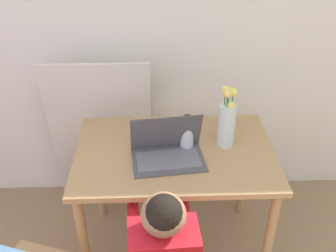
# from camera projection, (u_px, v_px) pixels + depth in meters

# --- Properties ---
(wall_back) EXTENTS (6.40, 0.05, 2.50)m
(wall_back) POSITION_uv_depth(u_px,v_px,m) (185.00, 19.00, 2.32)
(wall_back) COLOR white
(wall_back) RESTS_ON ground_plane
(dining_table) EXTENTS (1.05, 0.70, 0.74)m
(dining_table) POSITION_uv_depth(u_px,v_px,m) (175.00, 166.00, 2.12)
(dining_table) COLOR tan
(dining_table) RESTS_ON ground_plane
(person_seated) EXTENTS (0.31, 0.44, 0.98)m
(person_seated) POSITION_uv_depth(u_px,v_px,m) (163.00, 252.00, 1.67)
(person_seated) COLOR red
(person_seated) RESTS_ON ground_plane
(laptop) EXTENTS (0.39, 0.28, 0.23)m
(laptop) POSITION_uv_depth(u_px,v_px,m) (167.00, 149.00, 1.99)
(laptop) COLOR #4C4C51
(laptop) RESTS_ON dining_table
(flower_vase) EXTENTS (0.09, 0.09, 0.35)m
(flower_vase) POSITION_uv_depth(u_px,v_px,m) (227.00, 121.00, 2.04)
(flower_vase) COLOR silver
(flower_vase) RESTS_ON dining_table
(water_bottle) EXTENTS (0.07, 0.07, 0.19)m
(water_bottle) POSITION_uv_depth(u_px,v_px,m) (187.00, 133.00, 2.05)
(water_bottle) COLOR silver
(water_bottle) RESTS_ON dining_table
(cardboard_panel) EXTENTS (0.66, 0.16, 1.07)m
(cardboard_panel) POSITION_uv_depth(u_px,v_px,m) (102.00, 135.00, 2.57)
(cardboard_panel) COLOR silver
(cardboard_panel) RESTS_ON ground_plane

